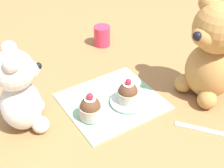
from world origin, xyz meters
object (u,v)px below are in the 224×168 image
cupcake_near_cream_bear (90,108)px  teddy_bear_cream (20,92)px  cupcake_near_tan_bear (128,93)px  juice_glass (102,36)px  saucer_plate (128,101)px  teddy_bear_tan (212,52)px  teaspoon (200,128)px

cupcake_near_cream_bear → teddy_bear_cream: bearing=63.9°
cupcake_near_tan_bear → juice_glass: bearing=-19.2°
teddy_bear_cream → saucer_plate: bearing=-92.0°
teddy_bear_cream → teddy_bear_tan: 0.45m
cupcake_near_cream_bear → teaspoon: bearing=-130.8°
teddy_bear_cream → cupcake_near_cream_bear: teddy_bear_cream is taller
saucer_plate → teddy_bear_tan: bearing=-111.0°
teddy_bear_tan → juice_glass: 0.38m
saucer_plate → cupcake_near_tan_bear: cupcake_near_tan_bear is taller
juice_glass → cupcake_near_tan_bear: bearing=160.8°
juice_glass → teaspoon: bearing=178.5°
cupcake_near_tan_bear → juice_glass: cupcake_near_tan_bear is taller
juice_glass → teaspoon: juice_glass is taller
teddy_bear_tan → cupcake_near_tan_bear: bearing=-112.5°
cupcake_near_cream_bear → saucer_plate: (-0.00, -0.10, -0.02)m
saucer_plate → cupcake_near_tan_bear: bearing=-90.0°
teddy_bear_cream → teaspoon: teddy_bear_cream is taller
saucer_plate → juice_glass: size_ratio=1.37×
teddy_bear_cream → juice_glass: 0.41m
saucer_plate → cupcake_near_tan_bear: size_ratio=1.35×
teddy_bear_tan → cupcake_near_cream_bear: bearing=-106.1°
teddy_bear_tan → cupcake_near_cream_bear: size_ratio=3.72×
teddy_bear_tan → juice_glass: teddy_bear_tan is taller
cupcake_near_cream_bear → cupcake_near_tan_bear: (-0.00, -0.10, 0.00)m
cupcake_near_tan_bear → teaspoon: size_ratio=0.57×
saucer_plate → teaspoon: size_ratio=0.78×
teddy_bear_cream → cupcake_near_cream_bear: bearing=-102.0°
teddy_bear_tan → teaspoon: 0.18m
juice_glass → cupcake_near_cream_bear: bearing=144.4°
cupcake_near_cream_bear → cupcake_near_tan_bear: size_ratio=1.06×
cupcake_near_cream_bear → cupcake_near_tan_bear: 0.10m
teaspoon → teddy_bear_tan: bearing=-86.9°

